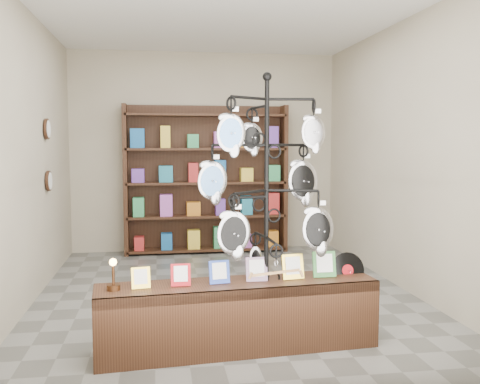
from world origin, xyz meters
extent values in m
plane|color=slate|center=(0.00, 0.00, 0.00)|extent=(5.00, 5.00, 0.00)
plane|color=#B4AA91|center=(0.00, 2.50, 1.50)|extent=(4.00, 0.00, 4.00)
plane|color=#B4AA91|center=(0.00, -2.50, 1.50)|extent=(4.00, 0.00, 4.00)
plane|color=#B4AA91|center=(-2.00, 0.00, 1.50)|extent=(0.00, 5.00, 5.00)
plane|color=#B4AA91|center=(2.00, 0.00, 1.50)|extent=(0.00, 5.00, 5.00)
plane|color=white|center=(0.00, 0.00, 3.00)|extent=(5.00, 5.00, 0.00)
cylinder|color=black|center=(0.13, -1.55, 0.02)|extent=(0.53, 0.53, 0.03)
cylinder|color=black|center=(0.13, -1.55, 1.06)|extent=(0.04, 0.04, 2.13)
sphere|color=black|center=(0.13, -1.55, 2.15)|extent=(0.07, 0.07, 0.07)
ellipsoid|color=silver|center=(0.08, -1.33, 0.67)|extent=(0.12, 0.06, 0.22)
cube|color=#A47444|center=(0.14, -1.85, 0.68)|extent=(0.39, 0.14, 0.04)
cube|color=black|center=(-0.10, -1.58, 0.27)|extent=(2.24, 0.64, 0.54)
cube|color=gold|center=(-0.85, -1.64, 0.62)|extent=(0.14, 0.06, 0.16)
cube|color=#AC0D14|center=(-0.55, -1.61, 0.63)|extent=(0.15, 0.07, 0.17)
cube|color=#263FA5|center=(-0.25, -1.59, 0.63)|extent=(0.17, 0.07, 0.18)
cube|color=#E54C33|center=(0.05, -1.56, 0.64)|extent=(0.18, 0.07, 0.19)
cube|color=gold|center=(0.35, -1.54, 0.64)|extent=(0.19, 0.07, 0.20)
cube|color=#337233|center=(0.62, -1.52, 0.65)|extent=(0.20, 0.08, 0.21)
cylinder|color=black|center=(0.85, -1.45, 0.57)|extent=(0.31, 0.09, 0.30)
cylinder|color=#AC0D14|center=(0.85, -1.45, 0.57)|extent=(0.10, 0.04, 0.10)
cylinder|color=#422513|center=(-1.05, -1.66, 0.56)|extent=(0.10, 0.10, 0.04)
cylinder|color=#422513|center=(-1.05, -1.66, 0.65)|extent=(0.02, 0.02, 0.14)
sphere|color=#FFBF59|center=(-1.05, -1.66, 0.75)|extent=(0.06, 0.06, 0.06)
cube|color=black|center=(0.00, 2.44, 1.10)|extent=(2.40, 0.04, 2.20)
cube|color=black|center=(-1.18, 2.28, 1.10)|extent=(0.06, 0.36, 2.20)
cube|color=black|center=(1.18, 2.28, 1.10)|extent=(0.06, 0.36, 2.20)
cube|color=black|center=(0.00, 2.28, 0.05)|extent=(2.36, 0.36, 0.04)
cube|color=black|center=(0.00, 2.28, 0.55)|extent=(2.36, 0.36, 0.03)
cube|color=black|center=(0.00, 2.28, 1.05)|extent=(2.36, 0.36, 0.04)
cube|color=black|center=(0.00, 2.28, 1.55)|extent=(2.36, 0.36, 0.04)
cube|color=black|center=(0.00, 2.28, 2.05)|extent=(2.36, 0.36, 0.04)
cylinder|color=black|center=(-1.97, 0.80, 1.80)|extent=(0.03, 0.24, 0.24)
cylinder|color=black|center=(-1.97, 0.80, 1.20)|extent=(0.03, 0.24, 0.24)
camera|label=1|loc=(-0.71, -5.66, 1.63)|focal=40.00mm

